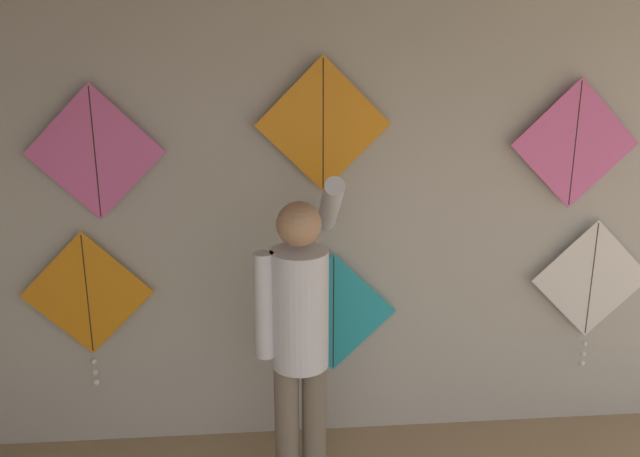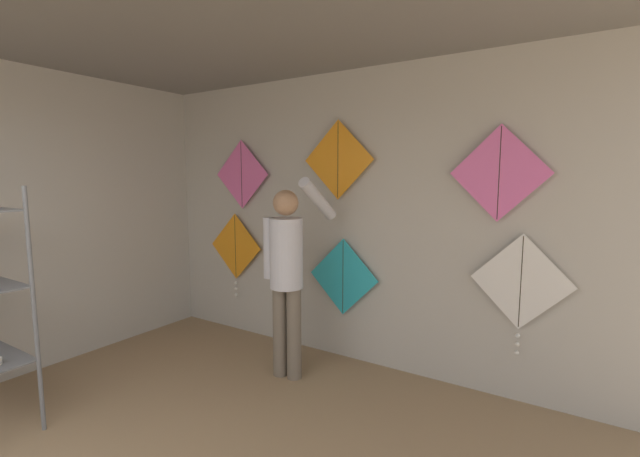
{
  "view_description": "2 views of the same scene",
  "coord_description": "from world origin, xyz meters",
  "px_view_note": "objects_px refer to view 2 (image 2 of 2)",
  "views": [
    {
      "loc": [
        -0.49,
        -0.32,
        2.6
      ],
      "look_at": [
        -0.18,
        3.33,
        1.44
      ],
      "focal_mm": 40.0,
      "sensor_mm": 36.0,
      "label": 1
    },
    {
      "loc": [
        1.94,
        0.01,
        1.81
      ],
      "look_at": [
        -0.19,
        3.33,
        1.33
      ],
      "focal_mm": 24.0,
      "sensor_mm": 36.0,
      "label": 2
    }
  ],
  "objects_px": {
    "kite_2": "(521,285)",
    "kite_3": "(242,175)",
    "kite_1": "(343,277)",
    "kite_5": "(499,173)",
    "kite_0": "(236,249)",
    "kite_4": "(338,160)",
    "shopkeeper": "(287,266)"
  },
  "relations": [
    {
      "from": "kite_2",
      "to": "kite_3",
      "type": "xyz_separation_m",
      "value": [
        -2.89,
        0.0,
        0.86
      ]
    },
    {
      "from": "kite_1",
      "to": "kite_5",
      "type": "xyz_separation_m",
      "value": [
        1.39,
        0.0,
        1.0
      ]
    },
    {
      "from": "kite_0",
      "to": "kite_5",
      "type": "distance_m",
      "value": 2.94
    },
    {
      "from": "kite_4",
      "to": "kite_3",
      "type": "bearing_deg",
      "value": 180.0
    },
    {
      "from": "kite_4",
      "to": "kite_5",
      "type": "height_order",
      "value": "kite_4"
    },
    {
      "from": "kite_1",
      "to": "kite_2",
      "type": "xyz_separation_m",
      "value": [
        1.58,
        -0.0,
        0.14
      ]
    },
    {
      "from": "shopkeeper",
      "to": "kite_1",
      "type": "distance_m",
      "value": 0.66
    },
    {
      "from": "kite_0",
      "to": "kite_3",
      "type": "distance_m",
      "value": 0.86
    },
    {
      "from": "kite_2",
      "to": "kite_3",
      "type": "height_order",
      "value": "kite_3"
    },
    {
      "from": "kite_5",
      "to": "kite_0",
      "type": "bearing_deg",
      "value": -179.99
    },
    {
      "from": "kite_3",
      "to": "kite_5",
      "type": "height_order",
      "value": "kite_5"
    },
    {
      "from": "kite_1",
      "to": "kite_4",
      "type": "bearing_deg",
      "value": 180.0
    },
    {
      "from": "kite_1",
      "to": "kite_2",
      "type": "relative_size",
      "value": 0.78
    },
    {
      "from": "shopkeeper",
      "to": "kite_3",
      "type": "relative_size",
      "value": 2.39
    },
    {
      "from": "kite_5",
      "to": "kite_3",
      "type": "bearing_deg",
      "value": 180.0
    },
    {
      "from": "kite_3",
      "to": "kite_4",
      "type": "bearing_deg",
      "value": 0.0
    },
    {
      "from": "kite_0",
      "to": "shopkeeper",
      "type": "bearing_deg",
      "value": -26.36
    },
    {
      "from": "kite_4",
      "to": "kite_0",
      "type": "bearing_deg",
      "value": -179.98
    },
    {
      "from": "shopkeeper",
      "to": "kite_1",
      "type": "bearing_deg",
      "value": 61.88
    },
    {
      "from": "kite_3",
      "to": "kite_5",
      "type": "bearing_deg",
      "value": 0.0
    },
    {
      "from": "kite_2",
      "to": "kite_4",
      "type": "height_order",
      "value": "kite_4"
    },
    {
      "from": "kite_1",
      "to": "shopkeeper",
      "type": "bearing_deg",
      "value": -111.67
    },
    {
      "from": "kite_2",
      "to": "kite_5",
      "type": "bearing_deg",
      "value": 179.84
    },
    {
      "from": "shopkeeper",
      "to": "kite_0",
      "type": "bearing_deg",
      "value": 147.19
    },
    {
      "from": "kite_1",
      "to": "kite_2",
      "type": "height_order",
      "value": "kite_2"
    },
    {
      "from": "kite_5",
      "to": "shopkeeper",
      "type": "bearing_deg",
      "value": -159.97
    },
    {
      "from": "kite_4",
      "to": "kite_2",
      "type": "bearing_deg",
      "value": -0.02
    },
    {
      "from": "shopkeeper",
      "to": "kite_0",
      "type": "distance_m",
      "value": 1.33
    },
    {
      "from": "shopkeeper",
      "to": "kite_2",
      "type": "distance_m",
      "value": 1.91
    },
    {
      "from": "kite_0",
      "to": "kite_1",
      "type": "bearing_deg",
      "value": 0.02
    },
    {
      "from": "kite_2",
      "to": "kite_5",
      "type": "xyz_separation_m",
      "value": [
        -0.2,
        0.0,
        0.86
      ]
    },
    {
      "from": "shopkeeper",
      "to": "kite_5",
      "type": "bearing_deg",
      "value": 13.58
    }
  ]
}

